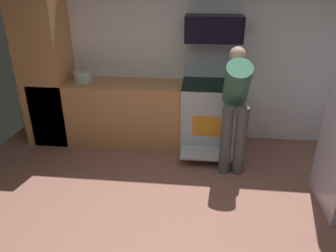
{
  "coord_description": "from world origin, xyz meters",
  "views": [
    {
      "loc": [
        0.29,
        -2.25,
        2.23
      ],
      "look_at": [
        0.01,
        0.3,
        1.05
      ],
      "focal_mm": 34.42,
      "sensor_mm": 36.0,
      "label": 1
    }
  ],
  "objects_px": {
    "stock_pot": "(83,77)",
    "person_cook": "(235,103)",
    "oven_range": "(209,113)",
    "microwave": "(214,29)"
  },
  "relations": [
    {
      "from": "microwave",
      "to": "stock_pot",
      "type": "relative_size",
      "value": 2.85
    },
    {
      "from": "microwave",
      "to": "person_cook",
      "type": "relative_size",
      "value": 0.49
    },
    {
      "from": "stock_pot",
      "to": "person_cook",
      "type": "bearing_deg",
      "value": -15.93
    },
    {
      "from": "oven_range",
      "to": "person_cook",
      "type": "bearing_deg",
      "value": -63.64
    },
    {
      "from": "person_cook",
      "to": "stock_pot",
      "type": "relative_size",
      "value": 5.77
    },
    {
      "from": "microwave",
      "to": "person_cook",
      "type": "bearing_deg",
      "value": -66.94
    },
    {
      "from": "microwave",
      "to": "oven_range",
      "type": "bearing_deg",
      "value": -90.0
    },
    {
      "from": "oven_range",
      "to": "stock_pot",
      "type": "xyz_separation_m",
      "value": [
        -1.78,
        0.01,
        0.47
      ]
    },
    {
      "from": "person_cook",
      "to": "stock_pot",
      "type": "bearing_deg",
      "value": 164.07
    },
    {
      "from": "oven_range",
      "to": "person_cook",
      "type": "distance_m",
      "value": 0.75
    }
  ]
}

